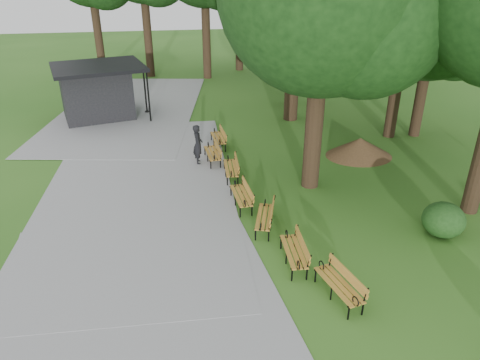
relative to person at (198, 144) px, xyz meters
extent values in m
plane|color=#2D621C|center=(1.19, -5.01, -0.93)|extent=(100.00, 100.00, 0.00)
cube|color=#959598|center=(-2.81, -2.01, -0.90)|extent=(12.00, 38.00, 0.06)
imported|color=black|center=(0.00, 0.00, 0.00)|extent=(0.46, 0.69, 1.86)
cylinder|color=black|center=(-2.52, 8.18, 0.34)|extent=(0.10, 0.10, 2.54)
sphere|color=white|center=(-2.52, 8.18, 1.70)|extent=(0.32, 0.32, 0.32)
cone|color=#47301C|center=(7.64, -0.39, -0.48)|extent=(2.66, 2.66, 0.91)
cylinder|color=black|center=(4.38, -3.02, 2.55)|extent=(0.70, 0.70, 6.95)
cylinder|color=black|center=(10.31, 1.93, 2.18)|extent=(0.60, 0.60, 6.21)
cylinder|color=black|center=(5.86, 5.54, 3.26)|extent=(0.80, 0.80, 8.37)
cylinder|color=black|center=(6.67, 8.50, 3.52)|extent=(0.76, 0.76, 8.89)
cylinder|color=black|center=(11.70, 1.84, 1.88)|extent=(0.56, 0.56, 5.61)
sphere|color=black|center=(11.70, 1.84, 5.21)|extent=(6.28, 6.28, 6.28)
ellipsoid|color=#193D14|center=(7.66, -7.35, -0.93)|extent=(1.40, 1.40, 1.19)
camera|label=1|loc=(-1.18, -18.92, 7.47)|focal=33.40mm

